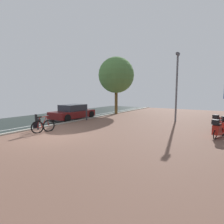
# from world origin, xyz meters

# --- Properties ---
(ground) EXTENTS (21.00, 40.00, 0.13)m
(ground) POSITION_xyz_m (1.43, 0.00, -0.02)
(ground) COLOR #1F2A25
(bicycle_foreground) EXTENTS (0.79, 1.40, 1.11)m
(bicycle_foreground) POSITION_xyz_m (-1.21, 0.41, 0.40)
(bicycle_foreground) COLOR black
(bicycle_foreground) RESTS_ON ground
(scooter_near) EXTENTS (0.93, 1.54, 0.95)m
(scooter_near) POSITION_xyz_m (7.36, 7.08, 0.42)
(scooter_near) COLOR black
(scooter_near) RESTS_ON ground
(scooter_mid) EXTENTS (0.75, 1.83, 1.01)m
(scooter_mid) POSITION_xyz_m (7.56, 6.12, 0.45)
(scooter_mid) COLOR black
(scooter_mid) RESTS_ON ground
(scooter_far) EXTENTS (0.74, 1.62, 1.00)m
(scooter_far) POSITION_xyz_m (7.41, 4.44, 0.45)
(scooter_far) COLOR black
(scooter_far) RESTS_ON ground
(parked_car_near) EXTENTS (1.90, 3.95, 1.26)m
(parked_car_near) POSITION_xyz_m (-3.45, 5.11, 0.59)
(parked_car_near) COLOR maroon
(parked_car_near) RESTS_ON ground
(lamp_post) EXTENTS (0.20, 0.52, 5.32)m
(lamp_post) POSITION_xyz_m (4.33, 8.59, 2.98)
(lamp_post) COLOR slate
(lamp_post) RESTS_ON ground
(street_tree) EXTENTS (3.75, 3.75, 5.99)m
(street_tree) POSITION_xyz_m (-2.26, 10.34, 4.10)
(street_tree) COLOR brown
(street_tree) RESTS_ON ground
(bollard_near) EXTENTS (0.12, 0.12, 0.81)m
(bollard_near) POSITION_xyz_m (-2.05, 0.73, 0.41)
(bollard_near) COLOR #38383D
(bollard_near) RESTS_ON ground
(bollard_far) EXTENTS (0.12, 0.12, 0.87)m
(bollard_far) POSITION_xyz_m (-2.05, 5.29, 0.44)
(bollard_far) COLOR #38383D
(bollard_far) RESTS_ON ground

